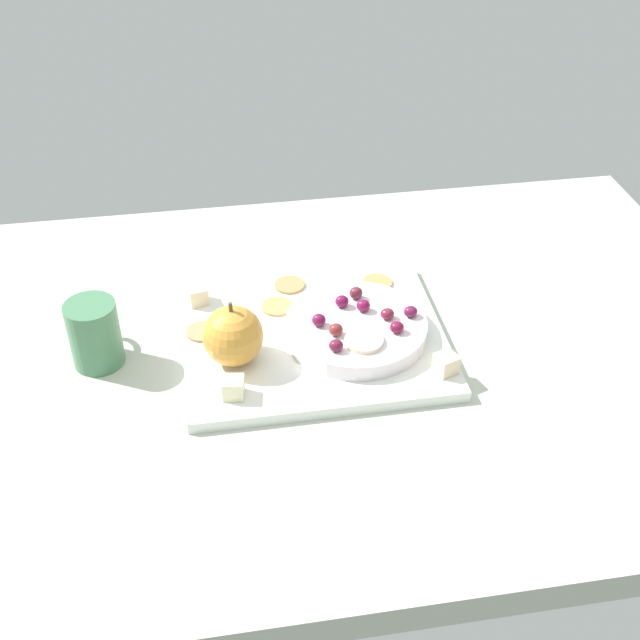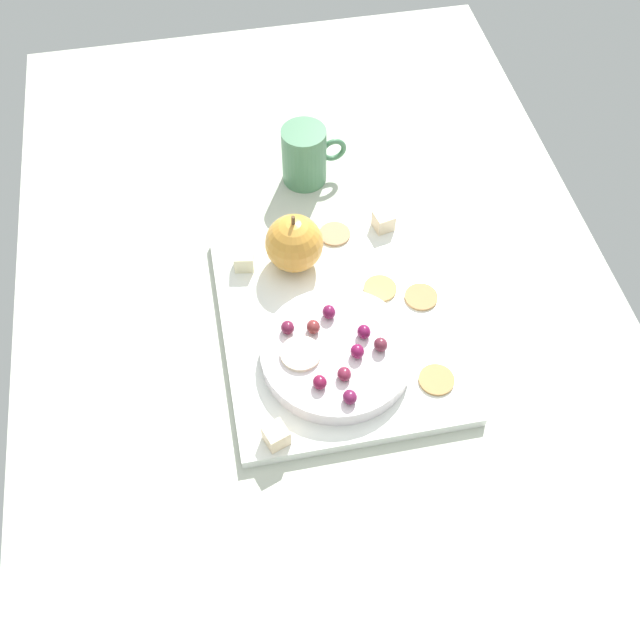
% 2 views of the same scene
% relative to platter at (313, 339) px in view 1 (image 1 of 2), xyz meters
% --- Properties ---
extents(table, '(1.29, 0.81, 0.04)m').
position_rel_platter_xyz_m(table, '(0.03, 0.01, -0.03)').
color(table, '#B3B9A7').
rests_on(table, ground).
extents(platter, '(0.35, 0.29, 0.02)m').
position_rel_platter_xyz_m(platter, '(0.00, 0.00, 0.00)').
color(platter, white).
rests_on(platter, table).
extents(serving_dish, '(0.19, 0.19, 0.02)m').
position_rel_platter_xyz_m(serving_dish, '(-0.06, 0.01, 0.02)').
color(serving_dish, white).
rests_on(serving_dish, platter).
extents(apple_whole, '(0.08, 0.08, 0.08)m').
position_rel_platter_xyz_m(apple_whole, '(0.11, 0.04, 0.05)').
color(apple_whole, gold).
rests_on(apple_whole, platter).
extents(apple_stem, '(0.01, 0.00, 0.01)m').
position_rel_platter_xyz_m(apple_stem, '(0.11, 0.04, 0.09)').
color(apple_stem, brown).
rests_on(apple_stem, apple_whole).
extents(cheese_cube_0, '(0.03, 0.03, 0.03)m').
position_rel_platter_xyz_m(cheese_cube_0, '(0.12, 0.10, 0.02)').
color(cheese_cube_0, beige).
rests_on(cheese_cube_0, platter).
extents(cheese_cube_1, '(0.03, 0.03, 0.03)m').
position_rel_platter_xyz_m(cheese_cube_1, '(0.15, -0.10, 0.02)').
color(cheese_cube_1, beige).
rests_on(cheese_cube_1, platter).
extents(cheese_cube_2, '(0.03, 0.03, 0.03)m').
position_rel_platter_xyz_m(cheese_cube_2, '(-0.15, 0.10, 0.02)').
color(cheese_cube_2, beige).
rests_on(cheese_cube_2, platter).
extents(cracker_0, '(0.04, 0.04, 0.00)m').
position_rel_platter_xyz_m(cracker_0, '(0.15, -0.03, 0.01)').
color(cracker_0, tan).
rests_on(cracker_0, platter).
extents(cracker_1, '(0.04, 0.04, 0.00)m').
position_rel_platter_xyz_m(cracker_1, '(-0.11, -0.10, 0.01)').
color(cracker_1, '#B1864D').
rests_on(cracker_1, platter).
extents(cracker_2, '(0.04, 0.04, 0.00)m').
position_rel_platter_xyz_m(cracker_2, '(0.02, -0.12, 0.01)').
color(cracker_2, '#AC824F').
rests_on(cracker_2, platter).
extents(cracker_3, '(0.04, 0.04, 0.00)m').
position_rel_platter_xyz_m(cracker_3, '(0.04, -0.07, 0.01)').
color(cracker_3, tan).
rests_on(cracker_3, platter).
extents(grape_0, '(0.02, 0.02, 0.02)m').
position_rel_platter_xyz_m(grape_0, '(-0.10, 0.04, 0.04)').
color(grape_0, maroon).
rests_on(grape_0, serving_dish).
extents(grape_1, '(0.02, 0.02, 0.02)m').
position_rel_platter_xyz_m(grape_1, '(-0.10, 0.01, 0.04)').
color(grape_1, maroon).
rests_on(grape_1, serving_dish).
extents(grape_2, '(0.02, 0.02, 0.02)m').
position_rel_platter_xyz_m(grape_2, '(-0.01, 0.01, 0.04)').
color(grape_2, maroon).
rests_on(grape_2, serving_dish).
extents(grape_3, '(0.02, 0.02, 0.02)m').
position_rel_platter_xyz_m(grape_3, '(-0.13, 0.01, 0.04)').
color(grape_3, '#64183E').
rests_on(grape_3, serving_dish).
extents(grape_4, '(0.02, 0.02, 0.02)m').
position_rel_platter_xyz_m(grape_4, '(-0.04, -0.02, 0.04)').
color(grape_4, maroon).
rests_on(grape_4, serving_dish).
extents(grape_5, '(0.02, 0.02, 0.02)m').
position_rel_platter_xyz_m(grape_5, '(-0.02, 0.04, 0.04)').
color(grape_5, maroon).
rests_on(grape_5, serving_dish).
extents(grape_6, '(0.02, 0.02, 0.02)m').
position_rel_platter_xyz_m(grape_6, '(-0.02, 0.07, 0.04)').
color(grape_6, maroon).
rests_on(grape_6, serving_dish).
extents(grape_7, '(0.02, 0.02, 0.02)m').
position_rel_platter_xyz_m(grape_7, '(-0.07, -0.01, 0.04)').
color(grape_7, maroon).
rests_on(grape_7, serving_dish).
extents(grape_8, '(0.02, 0.02, 0.02)m').
position_rel_platter_xyz_m(grape_8, '(-0.07, -0.04, 0.04)').
color(grape_8, maroon).
rests_on(grape_8, serving_dish).
extents(apple_slice_0, '(0.05, 0.05, 0.01)m').
position_rel_platter_xyz_m(apple_slice_0, '(-0.06, 0.06, 0.03)').
color(apple_slice_0, beige).
rests_on(apple_slice_0, serving_dish).
extents(cup, '(0.07, 0.10, 0.09)m').
position_rel_platter_xyz_m(cup, '(0.28, -0.01, 0.04)').
color(cup, '#447753').
rests_on(cup, table).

